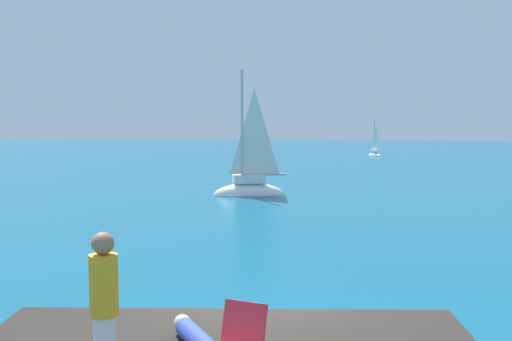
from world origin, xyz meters
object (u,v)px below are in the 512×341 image
at_px(sailboat_near, 249,188).
at_px(person_standing, 104,309).
at_px(sailboat_far, 375,154).
at_px(beach_chair, 238,340).

xyz_separation_m(sailboat_near, person_standing, (0.45, -23.49, 1.55)).
distance_m(sailboat_far, beach_chair, 51.63).
xyz_separation_m(person_standing, beach_chair, (1.26, 0.39, -0.42)).
height_order(sailboat_near, beach_chair, sailboat_near).
height_order(sailboat_far, beach_chair, sailboat_far).
bearing_deg(beach_chair, person_standing, -51.60).
height_order(sailboat_far, person_standing, sailboat_far).
height_order(sailboat_near, sailboat_far, sailboat_near).
bearing_deg(sailboat_near, person_standing, 76.46).
distance_m(person_standing, beach_chair, 1.39).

